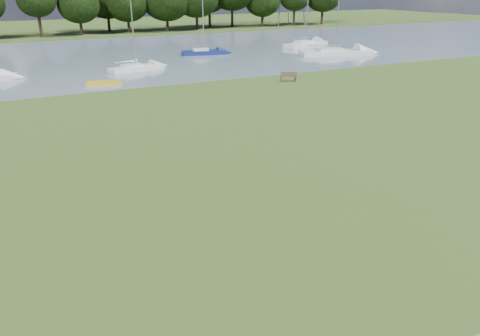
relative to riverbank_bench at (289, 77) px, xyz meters
name	(u,v)px	position (x,y,z in m)	size (l,w,h in m)	color
ground	(225,180)	(-15.06, -18.46, -0.47)	(220.00, 220.00, 0.00)	olive
river	(80,58)	(-15.06, 23.54, -0.47)	(220.00, 40.00, 0.10)	gray
far_bank	(52,35)	(-15.06, 53.54, -0.47)	(220.00, 20.00, 0.40)	#4C6626
riverbank_bench	(289,77)	(0.00, 0.00, 0.00)	(1.58, 0.96, 0.94)	brown
kayak	(104,83)	(-15.68, 6.10, -0.27)	(3.07, 0.72, 0.31)	gold
sailboat_0	(135,66)	(-11.26, 11.90, 0.01)	(5.95, 3.06, 7.67)	white
sailboat_1	(203,51)	(-0.55, 19.33, 0.08)	(5.69, 2.46, 8.31)	navy
sailboat_3	(305,43)	(15.44, 20.13, 0.10)	(7.83, 4.17, 8.74)	white
sailboat_5	(334,51)	(14.06, 11.61, 0.09)	(9.20, 4.80, 10.35)	white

